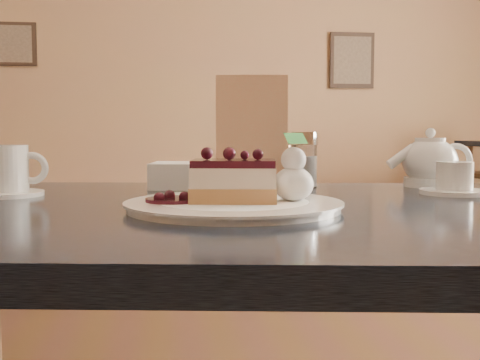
{
  "coord_description": "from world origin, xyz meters",
  "views": [
    {
      "loc": [
        -0.12,
        -0.92,
        0.89
      ],
      "look_at": [
        -0.02,
        -0.12,
        0.83
      ],
      "focal_mm": 45.0,
      "sensor_mm": 36.0,
      "label": 1
    }
  ],
  "objects": [
    {
      "name": "main_table",
      "position": [
        -0.01,
        0.01,
        0.7
      ],
      "size": [
        1.36,
        1.02,
        0.78
      ],
      "rotation": [
        0.0,
        0.0,
        -0.16
      ],
      "color": "#1D293D",
      "rests_on": "ground"
    },
    {
      "name": "berry_sauce",
      "position": [
        -0.1,
        -0.04,
        0.79
      ],
      "size": [
        0.08,
        0.08,
        0.01
      ],
      "primitive_type": "cylinder",
      "color": "#350A19",
      "rests_on": "dessert_plate"
    },
    {
      "name": "tea_set",
      "position": [
        0.43,
        0.24,
        0.82
      ],
      "size": [
        0.17,
        0.27,
        0.11
      ],
      "color": "white",
      "rests_on": "main_table"
    },
    {
      "name": "menu_card",
      "position": [
        0.06,
        0.3,
        0.89
      ],
      "size": [
        0.15,
        0.05,
        0.23
      ],
      "primitive_type": "cube",
      "rotation": [
        0.0,
        0.0,
        -0.16
      ],
      "color": "beige",
      "rests_on": "main_table"
    },
    {
      "name": "whipped_cream",
      "position": [
        0.07,
        -0.05,
        0.82
      ],
      "size": [
        0.06,
        0.06,
        0.05
      ],
      "color": "white",
      "rests_on": "dessert_plate"
    },
    {
      "name": "sugar_shaker",
      "position": [
        0.17,
        0.28,
        0.84
      ],
      "size": [
        0.06,
        0.06,
        0.11
      ],
      "color": "white",
      "rests_on": "main_table"
    },
    {
      "name": "coffee_set",
      "position": [
        -0.4,
        0.2,
        0.82
      ],
      "size": [
        0.14,
        0.13,
        0.09
      ],
      "color": "white",
      "rests_on": "main_table"
    },
    {
      "name": "dessert_plate",
      "position": [
        -0.02,
        -0.05,
        0.78
      ],
      "size": [
        0.31,
        0.31,
        0.01
      ],
      "primitive_type": "cylinder",
      "color": "white",
      "rests_on": "main_table"
    },
    {
      "name": "cheesecake_slice",
      "position": [
        -0.02,
        -0.05,
        0.82
      ],
      "size": [
        0.14,
        0.11,
        0.06
      ],
      "rotation": [
        0.0,
        0.0,
        -0.16
      ],
      "color": "#DB8F52",
      "rests_on": "dessert_plate"
    },
    {
      "name": "napkin_stack",
      "position": [
        -0.08,
        0.31,
        0.8
      ],
      "size": [
        0.14,
        0.14,
        0.05
      ],
      "primitive_type": "cube",
      "rotation": [
        0.0,
        0.0,
        -0.16
      ],
      "color": "white",
      "rests_on": "main_table"
    }
  ]
}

